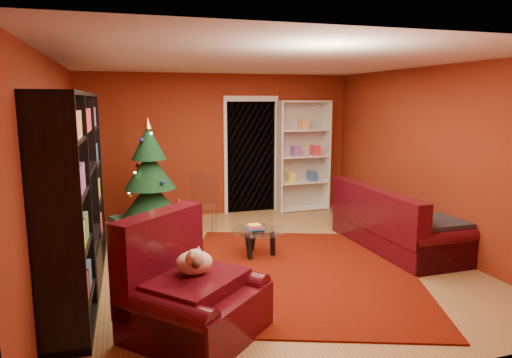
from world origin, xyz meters
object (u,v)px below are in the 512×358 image
object	(u,v)px
media_unit	(74,195)
sofa	(398,217)
acrylic_chair	(202,207)
christmas_tree	(150,179)
white_bookshelf	(303,156)
armchair	(196,288)
gift_box_teal	(121,225)
gift_box_green	(191,221)
rug	(299,272)
dog	(194,263)
coffee_table	(258,242)
gift_box_red	(171,213)

from	to	relation	value
media_unit	sofa	distance (m)	4.35
media_unit	acrylic_chair	distance (m)	2.56
christmas_tree	white_bookshelf	distance (m)	3.10
armchair	white_bookshelf	bearing A→B (deg)	13.50
media_unit	gift_box_teal	distance (m)	2.43
gift_box_green	christmas_tree	bearing A→B (deg)	-161.34
rug	dog	bearing A→B (deg)	-144.00
media_unit	christmas_tree	xyz separation A→B (m)	(0.92, 1.94, -0.19)
white_bookshelf	coffee_table	distance (m)	2.97
rug	acrylic_chair	bearing A→B (deg)	113.45
gift_box_green	armchair	world-z (taller)	armchair
gift_box_green	gift_box_red	bearing A→B (deg)	109.73
white_bookshelf	dog	bearing A→B (deg)	-124.54
christmas_tree	gift_box_red	distance (m)	1.27
acrylic_chair	white_bookshelf	bearing A→B (deg)	47.87
gift_box_red	armchair	world-z (taller)	armchair
white_bookshelf	acrylic_chair	xyz separation A→B (m)	(-2.17, -1.09, -0.61)
armchair	media_unit	bearing A→B (deg)	86.20
gift_box_green	coffee_table	world-z (taller)	coffee_table
gift_box_green	rug	bearing A→B (deg)	-67.12
armchair	dog	distance (m)	0.23
christmas_tree	armchair	world-z (taller)	christmas_tree
rug	media_unit	xyz separation A→B (m)	(-2.57, 0.20, 1.09)
media_unit	gift_box_teal	world-z (taller)	media_unit
rug	gift_box_green	distance (m)	2.56
acrylic_chair	gift_box_red	bearing A→B (deg)	130.86
media_unit	coffee_table	distance (m)	2.49
gift_box_teal	white_bookshelf	size ratio (longest dim) A/B	0.13
rug	christmas_tree	xyz separation A→B (m)	(-1.65, 2.14, 0.90)
gift_box_red	acrylic_chair	size ratio (longest dim) A/B	0.27
christmas_tree	coffee_table	world-z (taller)	christmas_tree
media_unit	coffee_table	xyz separation A→B (m)	(2.26, 0.55, -0.91)
gift_box_green	gift_box_red	distance (m)	0.73
gift_box_green	sofa	xyz separation A→B (m)	(2.72, -1.84, 0.33)
white_bookshelf	dog	world-z (taller)	white_bookshelf
rug	gift_box_teal	size ratio (longest dim) A/B	11.45
gift_box_green	armchair	xyz separation A→B (m)	(-0.48, -3.50, 0.31)
coffee_table	media_unit	bearing A→B (deg)	-166.36
rug	gift_box_green	xyz separation A→B (m)	(-1.00, 2.36, 0.13)
rug	acrylic_chair	world-z (taller)	acrylic_chair
gift_box_green	coffee_table	xyz separation A→B (m)	(0.69, -1.62, 0.06)
gift_box_teal	media_unit	bearing A→B (deg)	-101.79
rug	white_bookshelf	xyz separation A→B (m)	(1.31, 3.08, 1.05)
gift_box_teal	acrylic_chair	world-z (taller)	acrylic_chair
gift_box_teal	coffee_table	size ratio (longest dim) A/B	0.39
rug	gift_box_green	size ratio (longest dim) A/B	12.28
rug	armchair	xyz separation A→B (m)	(-1.47, -1.14, 0.44)
rug	coffee_table	xyz separation A→B (m)	(-0.31, 0.74, 0.18)
coffee_table	gift_box_red	bearing A→B (deg)	112.03
sofa	acrylic_chair	bearing A→B (deg)	59.02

